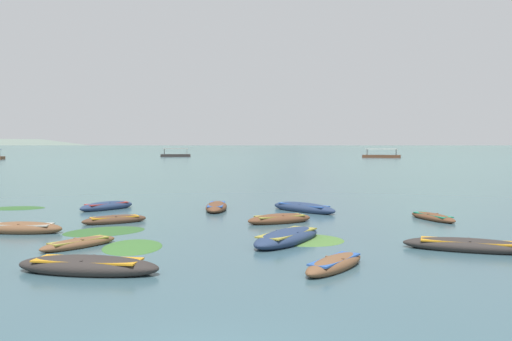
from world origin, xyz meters
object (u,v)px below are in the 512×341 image
(rowboat_12, at_px, (22,228))
(rowboat_8, at_px, (433,217))
(rowboat_4, at_px, (88,266))
(ferry_2, at_px, (176,155))
(rowboat_6, at_px, (115,220))
(rowboat_1, at_px, (469,246))
(rowboat_5, at_px, (304,208))
(rowboat_10, at_px, (280,219))
(rowboat_2, at_px, (216,207))
(rowboat_3, at_px, (335,264))
(rowboat_7, at_px, (287,238))
(rowboat_0, at_px, (79,243))
(rowboat_11, at_px, (107,206))
(ferry_1, at_px, (382,156))

(rowboat_12, bearing_deg, rowboat_8, 16.56)
(rowboat_4, relative_size, ferry_2, 0.51)
(rowboat_6, bearing_deg, rowboat_1, -19.41)
(rowboat_5, distance_m, rowboat_10, 4.46)
(rowboat_10, bearing_deg, rowboat_5, 75.10)
(rowboat_2, bearing_deg, rowboat_3, -66.88)
(rowboat_3, bearing_deg, rowboat_2, 113.12)
(rowboat_10, distance_m, ferry_2, 125.64)
(rowboat_7, distance_m, ferry_2, 130.64)
(rowboat_2, height_order, rowboat_4, rowboat_4)
(rowboat_4, relative_size, rowboat_10, 1.29)
(rowboat_5, relative_size, rowboat_7, 0.92)
(rowboat_4, relative_size, rowboat_8, 1.36)
(rowboat_3, distance_m, ferry_2, 135.00)
(rowboat_4, xyz_separation_m, rowboat_10, (5.17, 10.23, -0.03))
(rowboat_0, xyz_separation_m, rowboat_3, (9.11, -2.61, 0.03))
(rowboat_5, bearing_deg, rowboat_11, -179.62)
(rowboat_0, distance_m, rowboat_8, 16.73)
(rowboat_7, distance_m, rowboat_11, 14.11)
(rowboat_8, bearing_deg, rowboat_4, -136.88)
(rowboat_2, relative_size, rowboat_8, 1.21)
(rowboat_0, xyz_separation_m, rowboat_12, (-3.68, 2.76, 0.06))
(rowboat_1, distance_m, rowboat_10, 9.16)
(rowboat_7, relative_size, ferry_2, 0.50)
(rowboat_2, bearing_deg, rowboat_12, -129.80)
(rowboat_6, relative_size, rowboat_8, 0.94)
(rowboat_8, bearing_deg, rowboat_6, -171.12)
(rowboat_7, bearing_deg, rowboat_0, -168.89)
(rowboat_3, height_order, rowboat_12, rowboat_12)
(rowboat_0, bearing_deg, ferry_1, 76.76)
(rowboat_5, xyz_separation_m, ferry_1, (20.71, 112.06, 0.25))
(rowboat_6, distance_m, rowboat_12, 4.20)
(rowboat_6, bearing_deg, rowboat_11, 114.60)
(rowboat_7, height_order, rowboat_10, rowboat_7)
(rowboat_10, bearing_deg, rowboat_12, -160.65)
(rowboat_5, height_order, ferry_2, ferry_2)
(rowboat_1, relative_size, rowboat_6, 1.54)
(rowboat_12, bearing_deg, rowboat_6, 46.16)
(rowboat_2, relative_size, rowboat_6, 1.29)
(rowboat_4, bearing_deg, rowboat_5, 66.52)
(ferry_2, bearing_deg, rowboat_7, -74.46)
(rowboat_0, xyz_separation_m, ferry_1, (28.92, 122.91, 0.32))
(rowboat_0, height_order, ferry_1, ferry_1)
(rowboat_4, bearing_deg, rowboat_2, 84.72)
(rowboat_8, bearing_deg, rowboat_10, -167.58)
(rowboat_3, xyz_separation_m, rowboat_6, (-9.88, 8.41, -0.01))
(rowboat_1, xyz_separation_m, rowboat_4, (-12.13, -4.28, 0.03))
(rowboat_3, xyz_separation_m, rowboat_8, (5.47, 10.80, -0.03))
(rowboat_3, xyz_separation_m, rowboat_4, (-7.22, -1.08, 0.04))
(rowboat_6, bearing_deg, rowboat_8, 8.88)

